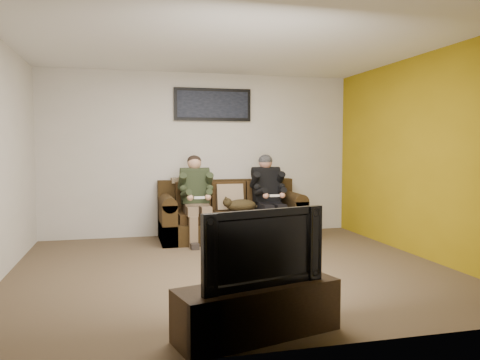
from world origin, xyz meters
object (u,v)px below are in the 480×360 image
object	(u,v)px
sofa	(230,216)
person_left	(196,194)
tv_stand	(258,310)
cat	(240,205)
television	(258,246)
framed_poster	(213,105)
person_right	(268,192)

from	to	relation	value
sofa	person_left	world-z (taller)	person_left
person_left	tv_stand	world-z (taller)	person_left
cat	television	size ratio (longest dim) A/B	0.66
framed_poster	tv_stand	size ratio (longest dim) A/B	0.99
sofa	person_left	size ratio (longest dim) A/B	1.69
tv_stand	person_left	bearing A→B (deg)	73.99
cat	tv_stand	xyz separation A→B (m)	(-0.74, -3.55, -0.34)
framed_poster	tv_stand	bearing A→B (deg)	-96.05
cat	television	distance (m)	3.63
framed_poster	television	world-z (taller)	framed_poster
sofa	framed_poster	size ratio (longest dim) A/B	1.75
cat	tv_stand	size ratio (longest dim) A/B	0.52
person_right	tv_stand	size ratio (longest dim) A/B	1.04
tv_stand	person_right	bearing A→B (deg)	56.68
person_left	tv_stand	distance (m)	3.63
framed_poster	tv_stand	world-z (taller)	framed_poster
person_left	tv_stand	size ratio (longest dim) A/B	1.03
tv_stand	television	bearing A→B (deg)	-14.78
tv_stand	television	xyz separation A→B (m)	(0.00, 0.00, 0.48)
sofa	framed_poster	world-z (taller)	framed_poster
framed_poster	tv_stand	distance (m)	4.60
tv_stand	sofa	bearing A→B (deg)	65.58
person_right	television	size ratio (longest dim) A/B	1.31
tv_stand	framed_poster	bearing A→B (deg)	69.17
sofa	cat	xyz separation A→B (m)	(0.10, -0.23, 0.20)
sofa	tv_stand	xyz separation A→B (m)	(-0.64, -3.78, -0.14)
person_left	cat	size ratio (longest dim) A/B	1.97
tv_stand	television	world-z (taller)	television
person_right	person_left	bearing A→B (deg)	-179.98
person_left	framed_poster	world-z (taller)	framed_poster
cat	framed_poster	distance (m)	1.70
person_right	cat	distance (m)	0.51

